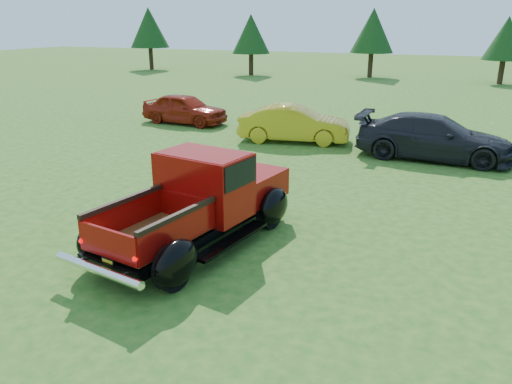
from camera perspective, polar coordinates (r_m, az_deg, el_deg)
name	(u,v)px	position (r m, az deg, el deg)	size (l,w,h in m)	color
ground	(234,236)	(10.03, -2.57, -5.00)	(120.00, 120.00, 0.00)	#235317
tree_far_west	(149,28)	(46.24, -12.12, 17.89)	(3.33, 3.33, 5.20)	#332114
tree_west	(251,34)	(40.55, -0.58, 17.61)	(2.94, 2.94, 4.60)	#332114
tree_mid_left	(373,31)	(39.89, 13.20, 17.51)	(3.20, 3.20, 5.00)	#332114
tree_mid_right	(506,38)	(38.35, 26.70, 15.41)	(2.82, 2.82, 4.40)	#332114
pickup_truck	(205,198)	(9.67, -5.83, -0.74)	(2.86, 4.91, 1.74)	black
show_car_red	(185,109)	(21.22, -8.16, 9.41)	(1.46, 3.63, 1.24)	maroon
show_car_yellow	(294,124)	(17.77, 4.39, 7.77)	(1.35, 3.87, 1.27)	gold
show_car_grey	(434,137)	(16.40, 19.66, 5.93)	(1.91, 4.69, 1.36)	black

